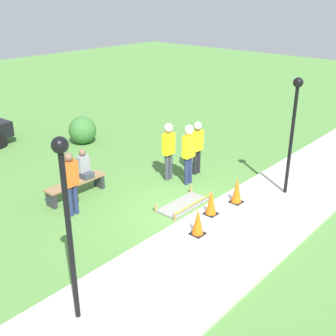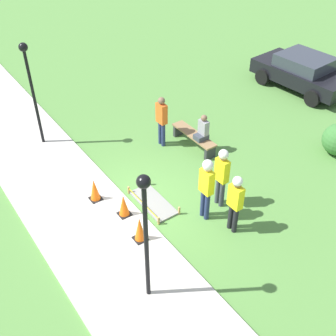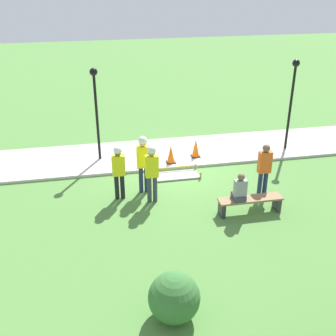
{
  "view_description": "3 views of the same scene",
  "coord_description": "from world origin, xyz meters",
  "px_view_note": "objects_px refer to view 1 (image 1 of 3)",
  "views": [
    {
      "loc": [
        -8.0,
        -6.23,
        5.74
      ],
      "look_at": [
        0.14,
        1.0,
        1.11
      ],
      "focal_mm": 45.0,
      "sensor_mm": 36.0,
      "label": 1
    },
    {
      "loc": [
        7.99,
        -4.38,
        8.29
      ],
      "look_at": [
        0.09,
        1.22,
        0.88
      ],
      "focal_mm": 45.0,
      "sensor_mm": 36.0,
      "label": 2
    },
    {
      "loc": [
        3.18,
        13.53,
        6.78
      ],
      "look_at": [
        0.79,
        1.51,
        0.84
      ],
      "focal_mm": 45.0,
      "sensor_mm": 36.0,
      "label": 3
    }
  ],
  "objects_px": {
    "worker_supervisor": "(197,143)",
    "worker_assistant": "(189,148)",
    "traffic_cone_far_patch": "(211,203)",
    "lamppost_far": "(66,205)",
    "person_seated_on_bench": "(84,166)",
    "bystander_in_orange_shirt": "(71,180)",
    "worker_trainee": "(169,146)",
    "traffic_cone_sidewalk_edge": "(237,191)",
    "traffic_cone_near_patch": "(198,222)",
    "lamppost_near": "(294,119)",
    "park_bench": "(76,186)"
  },
  "relations": [
    {
      "from": "traffic_cone_near_patch",
      "to": "worker_trainee",
      "type": "relative_size",
      "value": 0.37
    },
    {
      "from": "lamppost_near",
      "to": "worker_trainee",
      "type": "bearing_deg",
      "value": 113.27
    },
    {
      "from": "traffic_cone_sidewalk_edge",
      "to": "worker_assistant",
      "type": "height_order",
      "value": "worker_assistant"
    },
    {
      "from": "person_seated_on_bench",
      "to": "worker_trainee",
      "type": "height_order",
      "value": "worker_trainee"
    },
    {
      "from": "traffic_cone_far_patch",
      "to": "person_seated_on_bench",
      "type": "relative_size",
      "value": 0.78
    },
    {
      "from": "worker_trainee",
      "to": "lamppost_near",
      "type": "xyz_separation_m",
      "value": [
        1.46,
        -3.4,
        1.24
      ]
    },
    {
      "from": "traffic_cone_near_patch",
      "to": "worker_trainee",
      "type": "xyz_separation_m",
      "value": [
        2.16,
        2.88,
        0.71
      ]
    },
    {
      "from": "park_bench",
      "to": "bystander_in_orange_shirt",
      "type": "bearing_deg",
      "value": -131.25
    },
    {
      "from": "traffic_cone_far_patch",
      "to": "worker_supervisor",
      "type": "height_order",
      "value": "worker_supervisor"
    },
    {
      "from": "park_bench",
      "to": "traffic_cone_sidewalk_edge",
      "type": "bearing_deg",
      "value": -55.22
    },
    {
      "from": "park_bench",
      "to": "worker_supervisor",
      "type": "relative_size",
      "value": 1.08
    },
    {
      "from": "traffic_cone_near_patch",
      "to": "lamppost_near",
      "type": "bearing_deg",
      "value": -8.22
    },
    {
      "from": "traffic_cone_far_patch",
      "to": "park_bench",
      "type": "bearing_deg",
      "value": 113.83
    },
    {
      "from": "traffic_cone_far_patch",
      "to": "person_seated_on_bench",
      "type": "height_order",
      "value": "person_seated_on_bench"
    },
    {
      "from": "traffic_cone_near_patch",
      "to": "traffic_cone_sidewalk_edge",
      "type": "distance_m",
      "value": 2.1
    },
    {
      "from": "worker_assistant",
      "to": "worker_trainee",
      "type": "bearing_deg",
      "value": 103.73
    },
    {
      "from": "traffic_cone_near_patch",
      "to": "park_bench",
      "type": "bearing_deg",
      "value": 98.5
    },
    {
      "from": "traffic_cone_far_patch",
      "to": "worker_trainee",
      "type": "height_order",
      "value": "worker_trainee"
    },
    {
      "from": "traffic_cone_sidewalk_edge",
      "to": "park_bench",
      "type": "height_order",
      "value": "traffic_cone_sidewalk_edge"
    },
    {
      "from": "worker_supervisor",
      "to": "worker_assistant",
      "type": "distance_m",
      "value": 0.88
    },
    {
      "from": "lamppost_near",
      "to": "park_bench",
      "type": "bearing_deg",
      "value": 132.43
    },
    {
      "from": "person_seated_on_bench",
      "to": "lamppost_far",
      "type": "height_order",
      "value": "lamppost_far"
    },
    {
      "from": "worker_trainee",
      "to": "lamppost_far",
      "type": "bearing_deg",
      "value": -153.33
    },
    {
      "from": "person_seated_on_bench",
      "to": "traffic_cone_sidewalk_edge",
      "type": "bearing_deg",
      "value": -59.51
    },
    {
      "from": "traffic_cone_sidewalk_edge",
      "to": "worker_assistant",
      "type": "xyz_separation_m",
      "value": [
        0.24,
        1.97,
        0.73
      ]
    },
    {
      "from": "person_seated_on_bench",
      "to": "worker_trainee",
      "type": "bearing_deg",
      "value": -28.16
    },
    {
      "from": "traffic_cone_far_patch",
      "to": "bystander_in_orange_shirt",
      "type": "relative_size",
      "value": 0.38
    },
    {
      "from": "person_seated_on_bench",
      "to": "traffic_cone_near_patch",
      "type": "bearing_deg",
      "value": -86.8
    },
    {
      "from": "traffic_cone_far_patch",
      "to": "worker_supervisor",
      "type": "bearing_deg",
      "value": 45.51
    },
    {
      "from": "lamppost_near",
      "to": "person_seated_on_bench",
      "type": "bearing_deg",
      "value": 129.45
    },
    {
      "from": "worker_supervisor",
      "to": "bystander_in_orange_shirt",
      "type": "height_order",
      "value": "bystander_in_orange_shirt"
    },
    {
      "from": "lamppost_far",
      "to": "traffic_cone_near_patch",
      "type": "bearing_deg",
      "value": 1.34
    },
    {
      "from": "worker_supervisor",
      "to": "bystander_in_orange_shirt",
      "type": "distance_m",
      "value": 4.55
    },
    {
      "from": "worker_trainee",
      "to": "bystander_in_orange_shirt",
      "type": "relative_size",
      "value": 1.04
    },
    {
      "from": "traffic_cone_near_patch",
      "to": "lamppost_far",
      "type": "bearing_deg",
      "value": -178.66
    },
    {
      "from": "park_bench",
      "to": "person_seated_on_bench",
      "type": "bearing_deg",
      "value": 7.49
    },
    {
      "from": "traffic_cone_far_patch",
      "to": "traffic_cone_sidewalk_edge",
      "type": "height_order",
      "value": "traffic_cone_sidewalk_edge"
    },
    {
      "from": "traffic_cone_far_patch",
      "to": "person_seated_on_bench",
      "type": "xyz_separation_m",
      "value": [
        -1.28,
        3.8,
        0.41
      ]
    },
    {
      "from": "lamppost_near",
      "to": "traffic_cone_sidewalk_edge",
      "type": "bearing_deg",
      "value": 154.15
    },
    {
      "from": "traffic_cone_near_patch",
      "to": "bystander_in_orange_shirt",
      "type": "bearing_deg",
      "value": 112.29
    },
    {
      "from": "person_seated_on_bench",
      "to": "lamppost_far",
      "type": "bearing_deg",
      "value": -129.67
    },
    {
      "from": "person_seated_on_bench",
      "to": "bystander_in_orange_shirt",
      "type": "distance_m",
      "value": 1.43
    },
    {
      "from": "person_seated_on_bench",
      "to": "lamppost_near",
      "type": "height_order",
      "value": "lamppost_near"
    },
    {
      "from": "traffic_cone_near_patch",
      "to": "worker_assistant",
      "type": "xyz_separation_m",
      "value": [
        2.32,
        2.19,
        0.75
      ]
    },
    {
      "from": "traffic_cone_far_patch",
      "to": "worker_trainee",
      "type": "relative_size",
      "value": 0.36
    },
    {
      "from": "traffic_cone_far_patch",
      "to": "lamppost_far",
      "type": "xyz_separation_m",
      "value": [
        -4.8,
        -0.44,
        2.01
      ]
    },
    {
      "from": "bystander_in_orange_shirt",
      "to": "traffic_cone_near_patch",
      "type": "bearing_deg",
      "value": -67.71
    },
    {
      "from": "traffic_cone_near_patch",
      "to": "worker_assistant",
      "type": "relative_size",
      "value": 0.36
    },
    {
      "from": "traffic_cone_far_patch",
      "to": "traffic_cone_sidewalk_edge",
      "type": "distance_m",
      "value": 1.05
    },
    {
      "from": "park_bench",
      "to": "worker_supervisor",
      "type": "distance_m",
      "value": 4.15
    }
  ]
}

